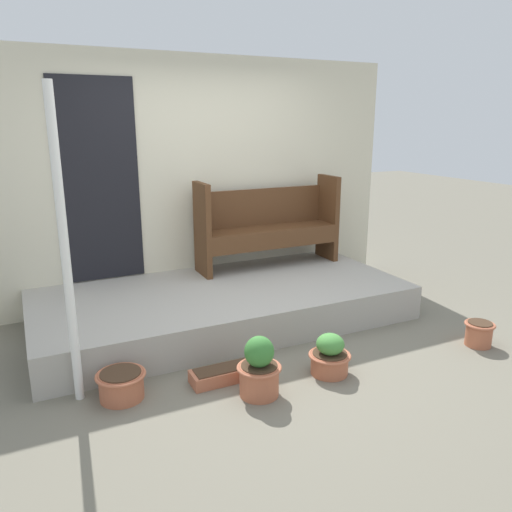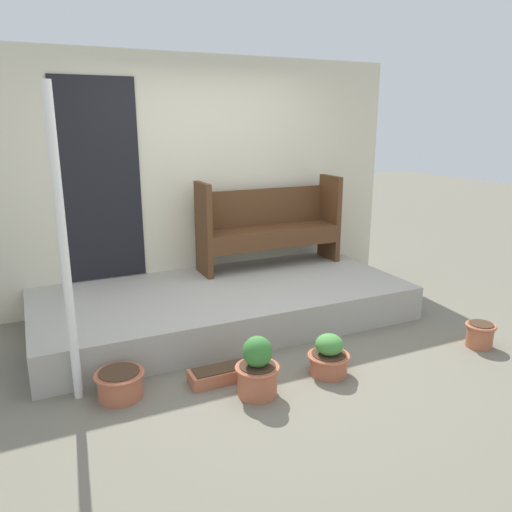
# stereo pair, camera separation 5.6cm
# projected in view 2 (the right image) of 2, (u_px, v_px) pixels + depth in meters

# --- Properties ---
(ground_plane) EXTENTS (24.00, 24.00, 0.00)m
(ground_plane) POSITION_uv_depth(u_px,v_px,m) (269.00, 351.00, 4.32)
(ground_plane) COLOR #706B5B
(porch_slab) EXTENTS (3.59, 1.64, 0.33)m
(porch_slab) POSITION_uv_depth(u_px,v_px,m) (224.00, 304.00, 4.95)
(porch_slab) COLOR #A8A399
(porch_slab) RESTS_ON ground_plane
(house_wall) EXTENTS (4.79, 0.08, 2.60)m
(house_wall) POSITION_uv_depth(u_px,v_px,m) (190.00, 181.00, 5.38)
(house_wall) COLOR beige
(house_wall) RESTS_ON ground_plane
(support_post) EXTENTS (0.06, 0.06, 2.18)m
(support_post) POSITION_uv_depth(u_px,v_px,m) (64.00, 251.00, 3.32)
(support_post) COLOR white
(support_post) RESTS_ON ground_plane
(bench) EXTENTS (1.63, 0.41, 0.98)m
(bench) POSITION_uv_depth(u_px,v_px,m) (269.00, 222.00, 5.57)
(bench) COLOR #54331C
(bench) RESTS_ON porch_slab
(flower_pot_left) EXTENTS (0.36, 0.36, 0.20)m
(flower_pot_left) POSITION_uv_depth(u_px,v_px,m) (120.00, 383.00, 3.57)
(flower_pot_left) COLOR #B26042
(flower_pot_left) RESTS_ON ground_plane
(flower_pot_middle) EXTENTS (0.33, 0.33, 0.46)m
(flower_pot_middle) POSITION_uv_depth(u_px,v_px,m) (257.00, 370.00, 3.58)
(flower_pot_middle) COLOR #B26042
(flower_pot_middle) RESTS_ON ground_plane
(flower_pot_right) EXTENTS (0.34, 0.34, 0.33)m
(flower_pot_right) POSITION_uv_depth(u_px,v_px,m) (329.00, 357.00, 3.90)
(flower_pot_right) COLOR #B26042
(flower_pot_right) RESTS_ON ground_plane
(flower_pot_far_right) EXTENTS (0.26, 0.26, 0.22)m
(flower_pot_far_right) POSITION_uv_depth(u_px,v_px,m) (480.00, 334.00, 4.38)
(flower_pot_far_right) COLOR #B26042
(flower_pot_far_right) RESTS_ON ground_plane
(planter_box_rect) EXTENTS (0.51, 0.20, 0.11)m
(planter_box_rect) POSITION_uv_depth(u_px,v_px,m) (222.00, 374.00, 3.82)
(planter_box_rect) COLOR #B76647
(planter_box_rect) RESTS_ON ground_plane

